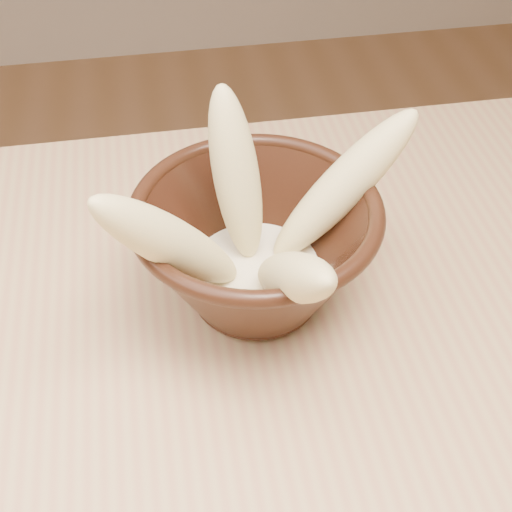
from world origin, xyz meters
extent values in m
cube|color=tan|center=(0.00, 0.00, 0.73)|extent=(1.20, 0.80, 0.04)
cylinder|color=black|center=(-0.02, 0.15, 0.76)|extent=(0.08, 0.08, 0.01)
cylinder|color=black|center=(-0.02, 0.15, 0.77)|extent=(0.08, 0.08, 0.01)
torus|color=black|center=(-0.02, 0.15, 0.84)|extent=(0.18, 0.18, 0.01)
cylinder|color=beige|center=(-0.02, 0.15, 0.78)|extent=(0.10, 0.10, 0.01)
ellipsoid|color=#EED78C|center=(-0.03, 0.18, 0.85)|extent=(0.06, 0.07, 0.14)
ellipsoid|color=#EED78C|center=(-0.08, 0.12, 0.85)|extent=(0.12, 0.09, 0.14)
ellipsoid|color=#EED78C|center=(0.05, 0.17, 0.84)|extent=(0.13, 0.05, 0.13)
ellipsoid|color=#EED78C|center=(-0.01, 0.09, 0.84)|extent=(0.05, 0.13, 0.12)
camera|label=1|loc=(-0.09, -0.22, 1.16)|focal=50.00mm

